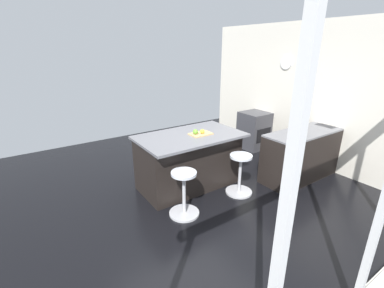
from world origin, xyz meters
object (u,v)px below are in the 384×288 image
object	(u,v)px
oven_range	(254,130)
apple_yellow	(202,131)
kitchen_island	(189,160)
stool_middle	(184,195)
stool_by_window	(240,175)
apple_green	(195,132)
cutting_board	(201,134)

from	to	relation	value
oven_range	apple_yellow	bearing A→B (deg)	21.08
oven_range	kitchen_island	world-z (taller)	kitchen_island
oven_range	apple_yellow	world-z (taller)	apple_yellow
stool_middle	stool_by_window	bearing A→B (deg)	180.00
stool_by_window	apple_yellow	world-z (taller)	apple_yellow
kitchen_island	apple_green	world-z (taller)	apple_green
kitchen_island	stool_middle	world-z (taller)	kitchen_island
stool_by_window	apple_yellow	distance (m)	0.95
oven_range	kitchen_island	xyz separation A→B (m)	(2.33, 0.69, 0.04)
oven_range	stool_by_window	xyz separation A→B (m)	(1.78, 1.38, -0.11)
oven_range	kitchen_island	distance (m)	2.43
stool_by_window	stool_middle	world-z (taller)	same
stool_middle	apple_green	xyz separation A→B (m)	(-0.60, -0.59, 0.68)
cutting_board	stool_by_window	bearing A→B (deg)	123.42
cutting_board	stool_middle	bearing A→B (deg)	39.38
stool_middle	cutting_board	xyz separation A→B (m)	(-0.70, -0.58, 0.63)
oven_range	stool_by_window	distance (m)	2.26
kitchen_island	stool_middle	distance (m)	0.89
stool_by_window	apple_green	bearing A→B (deg)	-50.46
oven_range	apple_green	world-z (taller)	apple_green
oven_range	kitchen_island	size ratio (longest dim) A/B	0.50
stool_middle	kitchen_island	bearing A→B (deg)	-128.06
stool_middle	apple_green	size ratio (longest dim) A/B	8.01
stool_by_window	stool_middle	size ratio (longest dim) A/B	1.00
cutting_board	oven_range	bearing A→B (deg)	-159.57
kitchen_island	apple_green	size ratio (longest dim) A/B	20.40
kitchen_island	cutting_board	size ratio (longest dim) A/B	4.81
apple_green	kitchen_island	bearing A→B (deg)	-61.01
cutting_board	apple_green	bearing A→B (deg)	-3.89
cutting_board	apple_yellow	size ratio (longest dim) A/B	4.85
oven_range	stool_middle	size ratio (longest dim) A/B	1.27
oven_range	stool_middle	bearing A→B (deg)	25.76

